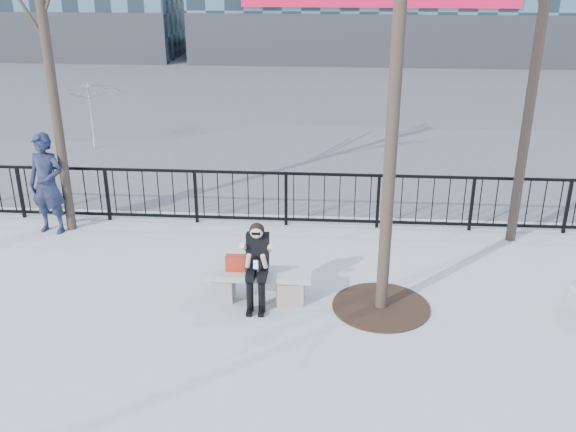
{
  "coord_description": "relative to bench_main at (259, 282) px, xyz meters",
  "views": [
    {
      "loc": [
        1.1,
        -8.75,
        5.06
      ],
      "look_at": [
        0.4,
        0.8,
        1.1
      ],
      "focal_mm": 40.0,
      "sensor_mm": 36.0,
      "label": 1
    }
  ],
  "objects": [
    {
      "name": "handbag",
      "position": [
        -0.35,
        0.02,
        0.31
      ],
      "size": [
        0.3,
        0.15,
        0.25
      ],
      "primitive_type": "cube",
      "rotation": [
        0.0,
        0.0,
        0.01
      ],
      "color": "#AF2615",
      "rests_on": "bench_main"
    },
    {
      "name": "standing_man",
      "position": [
        -4.3,
        2.35,
        0.68
      ],
      "size": [
        0.77,
        0.57,
        1.96
      ],
      "primitive_type": "imported",
      "rotation": [
        0.0,
        0.0,
        -0.14
      ],
      "color": "black",
      "rests_on": "ground"
    },
    {
      "name": "bench_main",
      "position": [
        0.0,
        0.0,
        0.0
      ],
      "size": [
        1.65,
        0.46,
        0.49
      ],
      "color": "gray",
      "rests_on": "ground"
    },
    {
      "name": "tree_grate",
      "position": [
        1.9,
        -0.1,
        -0.29
      ],
      "size": [
        1.5,
        1.5,
        0.02
      ],
      "primitive_type": "cylinder",
      "color": "black",
      "rests_on": "ground"
    },
    {
      "name": "vendor_umbrella",
      "position": [
        -5.48,
        7.88,
        0.62
      ],
      "size": [
        2.19,
        2.23,
        1.84
      ],
      "primitive_type": "imported",
      "rotation": [
        0.0,
        0.0,
        0.1
      ],
      "color": "gold",
      "rests_on": "ground"
    },
    {
      "name": "railing",
      "position": [
        0.0,
        3.0,
        0.25
      ],
      "size": [
        14.0,
        0.06,
        1.1
      ],
      "color": "black",
      "rests_on": "ground"
    },
    {
      "name": "shopping_bag",
      "position": [
        0.5,
        -0.17,
        -0.11
      ],
      "size": [
        0.42,
        0.29,
        0.38
      ],
      "primitive_type": "cube",
      "rotation": [
        0.0,
        0.0,
        0.41
      ],
      "color": "beige",
      "rests_on": "ground"
    },
    {
      "name": "seated_woman",
      "position": [
        0.0,
        -0.16,
        0.37
      ],
      "size": [
        0.5,
        0.64,
        1.34
      ],
      "color": "black",
      "rests_on": "ground"
    },
    {
      "name": "ground",
      "position": [
        0.0,
        0.0,
        -0.3
      ],
      "size": [
        120.0,
        120.0,
        0.0
      ],
      "primitive_type": "plane",
      "color": "#999994",
      "rests_on": "ground"
    },
    {
      "name": "street_surface",
      "position": [
        0.0,
        15.0,
        -0.3
      ],
      "size": [
        60.0,
        23.0,
        0.01
      ],
      "primitive_type": "cube",
      "color": "#474747",
      "rests_on": "ground"
    }
  ]
}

